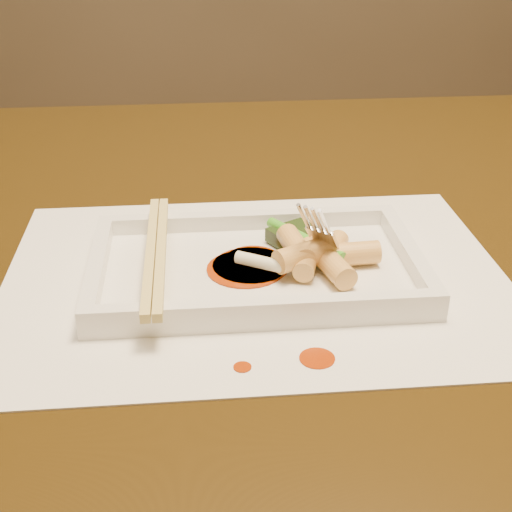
{
  "coord_description": "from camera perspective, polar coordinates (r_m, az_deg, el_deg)",
  "views": [
    {
      "loc": [
        -0.07,
        -0.56,
        1.03
      ],
      "look_at": [
        -0.02,
        -0.06,
        0.77
      ],
      "focal_mm": 50.0,
      "sensor_mm": 36.0,
      "label": 1
    }
  ],
  "objects": [
    {
      "name": "placemat",
      "position": [
        0.57,
        0.0,
        -1.66
      ],
      "size": [
        0.4,
        0.3,
        0.0
      ],
      "primitive_type": "cube",
      "color": "white",
      "rests_on": "table"
    },
    {
      "name": "chopstick_b",
      "position": [
        0.56,
        -7.6,
        0.35
      ],
      "size": [
        0.01,
        0.19,
        0.01
      ],
      "primitive_type": "cube",
      "rotation": [
        0.0,
        0.0,
        -0.0
      ],
      "color": "#D3BE69",
      "rests_on": "plate_rim_near"
    },
    {
      "name": "scallion_green",
      "position": [
        0.58,
        3.93,
        1.35
      ],
      "size": [
        0.06,
        0.07,
        0.01
      ],
      "primitive_type": "cylinder",
      "rotation": [
        1.57,
        0.0,
        0.61
      ],
      "color": "#349918",
      "rests_on": "plate_base"
    },
    {
      "name": "rice_cake_5",
      "position": [
        0.55,
        3.98,
        0.14
      ],
      "size": [
        0.05,
        0.04,
        0.02
      ],
      "primitive_type": "cylinder",
      "rotation": [
        1.57,
        0.0,
        2.04
      ],
      "color": "#ECC66E",
      "rests_on": "plate_base"
    },
    {
      "name": "veg_piece",
      "position": [
        0.6,
        2.97,
        1.7
      ],
      "size": [
        0.05,
        0.04,
        0.01
      ],
      "primitive_type": "cube",
      "rotation": [
        0.0,
        0.0,
        0.52
      ],
      "color": "black",
      "rests_on": "plate_base"
    },
    {
      "name": "rice_cake_1",
      "position": [
        0.57,
        7.64,
        0.18
      ],
      "size": [
        0.05,
        0.02,
        0.02
      ],
      "primitive_type": "cylinder",
      "rotation": [
        1.57,
        0.0,
        1.64
      ],
      "color": "#ECC66E",
      "rests_on": "plate_base"
    },
    {
      "name": "plate_base",
      "position": [
        0.57,
        0.0,
        -1.25
      ],
      "size": [
        0.26,
        0.16,
        0.01
      ],
      "primitive_type": "cube",
      "color": "white",
      "rests_on": "placemat"
    },
    {
      "name": "sauce_blob_2",
      "position": [
        0.58,
        -0.24,
        -0.21
      ],
      "size": [
        0.04,
        0.04,
        0.0
      ],
      "primitive_type": "cylinder",
      "color": "#A12F04",
      "rests_on": "plate_base"
    },
    {
      "name": "sauce_blob_0",
      "position": [
        0.57,
        -0.42,
        -0.75
      ],
      "size": [
        0.06,
        0.06,
        0.0
      ],
      "primitive_type": "cylinder",
      "color": "#A12F04",
      "rests_on": "plate_base"
    },
    {
      "name": "scallion_white",
      "position": [
        0.55,
        0.34,
        -0.49
      ],
      "size": [
        0.04,
        0.03,
        0.01
      ],
      "primitive_type": "cylinder",
      "rotation": [
        1.57,
        0.0,
        1.04
      ],
      "color": "#EAEACC",
      "rests_on": "plate_base"
    },
    {
      "name": "sauce_blob_1",
      "position": [
        0.56,
        -0.83,
        -1.03
      ],
      "size": [
        0.06,
        0.06,
        0.0
      ],
      "primitive_type": "cylinder",
      "color": "#A12F04",
      "rests_on": "plate_base"
    },
    {
      "name": "plate_rim_near",
      "position": [
        0.5,
        0.79,
        -4.26
      ],
      "size": [
        0.26,
        0.01,
        0.01
      ],
      "primitive_type": "cube",
      "color": "white",
      "rests_on": "plate_base"
    },
    {
      "name": "rice_cake_6",
      "position": [
        0.57,
        6.14,
        0.55
      ],
      "size": [
        0.03,
        0.04,
        0.02
      ],
      "primitive_type": "cylinder",
      "rotation": [
        1.57,
        0.0,
        2.68
      ],
      "color": "#ECC66E",
      "rests_on": "plate_base"
    },
    {
      "name": "chopstick_a",
      "position": [
        0.56,
        -8.42,
        0.32
      ],
      "size": [
        0.01,
        0.19,
        0.01
      ],
      "primitive_type": "cube",
      "rotation": [
        0.0,
        0.0,
        -0.0
      ],
      "color": "#D3BE69",
      "rests_on": "plate_rim_near"
    },
    {
      "name": "plate_rim_far",
      "position": [
        0.63,
        -0.62,
        2.89
      ],
      "size": [
        0.26,
        0.01,
        0.01
      ],
      "primitive_type": "cube",
      "color": "white",
      "rests_on": "plate_base"
    },
    {
      "name": "sauce_splatter_a",
      "position": [
        0.48,
        4.91,
        -8.15
      ],
      "size": [
        0.02,
        0.02,
        0.0
      ],
      "primitive_type": "cylinder",
      "color": "#A12F04",
      "rests_on": "placemat"
    },
    {
      "name": "rice_cake_2",
      "position": [
        0.56,
        3.18,
        0.78
      ],
      "size": [
        0.03,
        0.05,
        0.02
      ],
      "primitive_type": "cylinder",
      "rotation": [
        1.57,
        0.0,
        0.16
      ],
      "color": "#ECC66E",
      "rests_on": "plate_base"
    },
    {
      "name": "rice_cake_0",
      "position": [
        0.56,
        4.09,
        -0.23
      ],
      "size": [
        0.03,
        0.05,
        0.02
      ],
      "primitive_type": "cylinder",
      "rotation": [
        1.57,
        0.0,
        2.87
      ],
      "color": "#ECC66E",
      "rests_on": "plate_base"
    },
    {
      "name": "rice_cake_3",
      "position": [
        0.56,
        5.5,
        -0.23
      ],
      "size": [
        0.03,
        0.05,
        0.02
      ],
      "primitive_type": "cylinder",
      "rotation": [
        1.57,
        0.0,
        0.31
      ],
      "color": "#ECC66E",
      "rests_on": "plate_base"
    },
    {
      "name": "plate_rim_left",
      "position": [
        0.57,
        -12.59,
        -0.81
      ],
      "size": [
        0.01,
        0.14,
        0.01
      ],
      "primitive_type": "cube",
      "color": "white",
      "rests_on": "plate_base"
    },
    {
      "name": "plate_rim_right",
      "position": [
        0.59,
        12.15,
        0.26
      ],
      "size": [
        0.01,
        0.14,
        0.01
      ],
      "primitive_type": "cube",
      "color": "white",
      "rests_on": "plate_base"
    },
    {
      "name": "sauce_splatter_b",
      "position": [
        0.47,
        -1.09,
        -8.87
      ],
      "size": [
        0.01,
        0.01,
        0.0
      ],
      "primitive_type": "cylinder",
      "color": "#A12F04",
      "rests_on": "placemat"
    },
    {
      "name": "table",
      "position": [
        0.68,
        1.24,
        -6.57
      ],
      "size": [
        1.4,
        0.9,
        0.75
      ],
      "color": "black",
      "rests_on": "ground"
    },
    {
      "name": "fork",
      "position": [
        0.56,
        7.01,
        6.95
      ],
      "size": [
        0.09,
        0.1,
        0.14
      ],
      "primitive_type": null,
      "color": "silver",
      "rests_on": "plate_base"
    },
    {
      "name": "rice_cake_4",
      "position": [
        0.55,
        6.16,
        -0.73
      ],
      "size": [
        0.03,
        0.05,
        0.02
      ],
      "primitive_type": "cylinder",
      "rotation": [
        1.57,
        0.0,
        0.25
      ],
      "color": "#ECC66E",
      "rests_on": "plate_base"
    }
  ]
}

